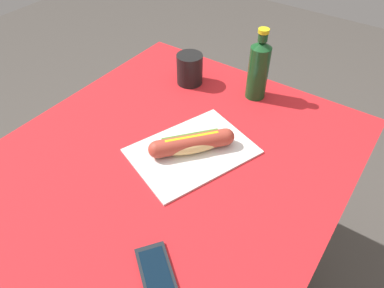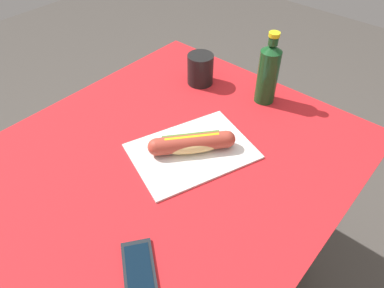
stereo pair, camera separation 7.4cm
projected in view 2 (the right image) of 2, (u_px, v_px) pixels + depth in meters
name	position (u px, v px, depth m)	size (l,w,h in m)	color
ground_plane	(177.00, 284.00, 1.50)	(6.00, 6.00, 0.00)	#47423D
dining_table	(172.00, 189.00, 1.08)	(1.01, 0.89, 0.75)	brown
paper_wrapper	(192.00, 151.00, 0.99)	(0.32, 0.23, 0.01)	silver
hot_dog	(192.00, 143.00, 0.97)	(0.20, 0.17, 0.05)	#E5BC75
cell_phone	(139.00, 270.00, 0.73)	(0.13, 0.15, 0.01)	black
soda_bottle	(268.00, 72.00, 1.11)	(0.06, 0.06, 0.23)	#14471E
drinking_cup	(200.00, 69.00, 1.22)	(0.09, 0.09, 0.10)	black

